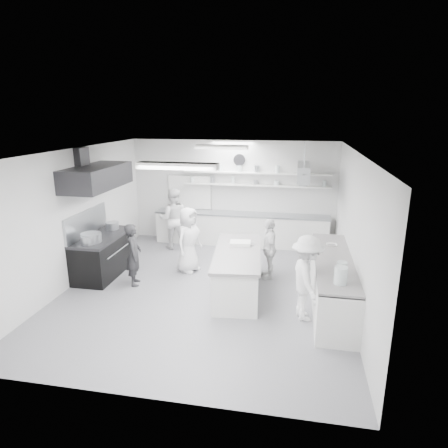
% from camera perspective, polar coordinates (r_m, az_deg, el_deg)
% --- Properties ---
extents(floor, '(6.00, 7.00, 0.02)m').
position_cam_1_polar(floor, '(8.76, -2.63, -9.50)').
color(floor, gray).
rests_on(floor, ground).
extents(ceiling, '(6.00, 7.00, 0.02)m').
position_cam_1_polar(ceiling, '(7.95, -2.91, 10.59)').
color(ceiling, silver).
rests_on(ceiling, wall_back).
extents(wall_back, '(6.00, 0.04, 3.00)m').
position_cam_1_polar(wall_back, '(11.57, 1.26, 4.69)').
color(wall_back, silver).
rests_on(wall_back, floor).
extents(wall_front, '(6.00, 0.04, 3.00)m').
position_cam_1_polar(wall_front, '(5.10, -12.04, -10.50)').
color(wall_front, silver).
rests_on(wall_front, floor).
extents(wall_left, '(0.04, 7.00, 3.00)m').
position_cam_1_polar(wall_left, '(9.37, -20.91, 0.98)').
color(wall_left, silver).
rests_on(wall_left, floor).
extents(wall_right, '(0.04, 7.00, 3.00)m').
position_cam_1_polar(wall_right, '(8.09, 18.38, -1.02)').
color(wall_right, silver).
rests_on(wall_right, floor).
extents(stove, '(0.80, 1.80, 0.90)m').
position_cam_1_polar(stove, '(9.81, -17.11, -4.47)').
color(stove, black).
rests_on(stove, floor).
extents(exhaust_hood, '(0.85, 2.00, 0.50)m').
position_cam_1_polar(exhaust_hood, '(9.34, -18.05, 6.54)').
color(exhaust_hood, '#272729').
rests_on(exhaust_hood, wall_left).
extents(back_counter, '(5.00, 0.60, 0.92)m').
position_cam_1_polar(back_counter, '(11.48, 2.46, -0.75)').
color(back_counter, white).
rests_on(back_counter, floor).
extents(shelf_lower, '(4.20, 0.26, 0.04)m').
position_cam_1_polar(shelf_lower, '(11.30, 4.68, 5.66)').
color(shelf_lower, white).
rests_on(shelf_lower, wall_back).
extents(shelf_upper, '(4.20, 0.26, 0.04)m').
position_cam_1_polar(shelf_upper, '(11.25, 4.72, 7.42)').
color(shelf_upper, white).
rests_on(shelf_upper, wall_back).
extents(pass_through_window, '(1.30, 0.04, 1.00)m').
position_cam_1_polar(pass_through_window, '(11.84, -5.00, 4.64)').
color(pass_through_window, black).
rests_on(pass_through_window, wall_back).
extents(wall_clock, '(0.32, 0.05, 0.32)m').
position_cam_1_polar(wall_clock, '(11.35, 2.26, 9.32)').
color(wall_clock, silver).
rests_on(wall_clock, wall_back).
extents(right_counter, '(0.74, 3.30, 0.94)m').
position_cam_1_polar(right_counter, '(8.21, 15.48, -8.20)').
color(right_counter, white).
rests_on(right_counter, floor).
extents(pot_rack, '(0.30, 1.60, 0.40)m').
position_cam_1_polar(pot_rack, '(10.20, 11.49, 7.43)').
color(pot_rack, '#9DA1A6').
rests_on(pot_rack, ceiling).
extents(light_fixture_front, '(1.30, 0.25, 0.10)m').
position_cam_1_polar(light_fixture_front, '(6.23, -6.81, 8.41)').
color(light_fixture_front, white).
rests_on(light_fixture_front, ceiling).
extents(light_fixture_rear, '(1.30, 0.25, 0.10)m').
position_cam_1_polar(light_fixture_rear, '(9.71, -0.38, 11.14)').
color(light_fixture_rear, white).
rests_on(light_fixture_rear, ceiling).
extents(prep_island, '(1.13, 2.45, 0.87)m').
position_cam_1_polar(prep_island, '(8.47, 1.94, -7.08)').
color(prep_island, white).
rests_on(prep_island, floor).
extents(stove_pot, '(0.45, 0.45, 0.25)m').
position_cam_1_polar(stove_pot, '(9.23, -18.75, -2.04)').
color(stove_pot, '#9DA1A6').
rests_on(stove_pot, stove).
extents(cook_stove, '(0.49, 0.60, 1.42)m').
position_cam_1_polar(cook_stove, '(8.95, -13.03, -4.35)').
color(cook_stove, '#272729').
rests_on(cook_stove, floor).
extents(cook_back, '(0.97, 0.83, 1.73)m').
position_cam_1_polar(cook_back, '(11.15, -7.39, 0.79)').
color(cook_back, white).
rests_on(cook_back, floor).
extents(cook_island_left, '(0.76, 0.91, 1.60)m').
position_cam_1_polar(cook_island_left, '(9.47, -5.18, -2.30)').
color(cook_island_left, white).
rests_on(cook_island_left, floor).
extents(cook_island_right, '(0.51, 0.89, 1.43)m').
position_cam_1_polar(cook_island_right, '(9.14, 6.58, -3.57)').
color(cook_island_right, white).
rests_on(cook_island_right, floor).
extents(cook_right, '(0.85, 1.17, 1.62)m').
position_cam_1_polar(cook_right, '(7.42, 11.95, -7.74)').
color(cook_right, white).
rests_on(cook_right, floor).
extents(bowl_island_a, '(0.28, 0.28, 0.06)m').
position_cam_1_polar(bowl_island_a, '(8.76, 3.84, -3.06)').
color(bowl_island_a, '#9DA1A6').
rests_on(bowl_island_a, prep_island).
extents(bowl_island_b, '(0.21, 0.21, 0.05)m').
position_cam_1_polar(bowl_island_b, '(8.91, 0.94, -2.71)').
color(bowl_island_b, white).
rests_on(bowl_island_b, prep_island).
extents(bowl_right, '(0.25, 0.25, 0.06)m').
position_cam_1_polar(bowl_right, '(8.82, 15.39, -3.02)').
color(bowl_right, white).
rests_on(bowl_right, right_counter).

